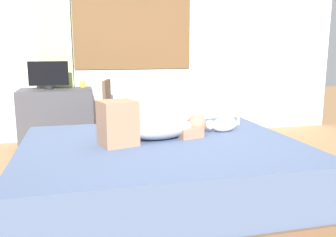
# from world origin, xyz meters

# --- Properties ---
(ground_plane) EXTENTS (16.00, 16.00, 0.00)m
(ground_plane) POSITION_xyz_m (0.00, 0.00, 0.00)
(ground_plane) COLOR olive
(back_wall_with_window) EXTENTS (6.40, 0.14, 2.90)m
(back_wall_with_window) POSITION_xyz_m (0.00, 2.59, 1.45)
(back_wall_with_window) COLOR silver
(back_wall_with_window) RESTS_ON ground
(bed) EXTENTS (2.21, 1.78, 0.51)m
(bed) POSITION_xyz_m (-0.10, 0.13, 0.25)
(bed) COLOR brown
(bed) RESTS_ON ground
(person_lying) EXTENTS (0.94, 0.47, 0.34)m
(person_lying) POSITION_xyz_m (-0.17, 0.23, 0.63)
(person_lying) COLOR #8C939E
(person_lying) RESTS_ON bed
(cat) EXTENTS (0.35, 0.16, 0.21)m
(cat) POSITION_xyz_m (0.51, 0.37, 0.58)
(cat) COLOR silver
(cat) RESTS_ON bed
(desk) EXTENTS (0.90, 0.56, 0.74)m
(desk) POSITION_xyz_m (-1.00, 2.19, 0.37)
(desk) COLOR #38383D
(desk) RESTS_ON ground
(tv_monitor) EXTENTS (0.48, 0.10, 0.35)m
(tv_monitor) POSITION_xyz_m (-1.07, 2.19, 0.92)
(tv_monitor) COLOR black
(tv_monitor) RESTS_ON desk
(cup) EXTENTS (0.08, 0.08, 0.08)m
(cup) POSITION_xyz_m (-0.66, 2.38, 0.78)
(cup) COLOR gold
(cup) RESTS_ON desk
(chair_by_desk) EXTENTS (0.46, 0.46, 0.86)m
(chair_by_desk) POSITION_xyz_m (-0.28, 1.96, 0.51)
(chair_by_desk) COLOR #4C3828
(chair_by_desk) RESTS_ON ground
(curtain_left) EXTENTS (0.44, 0.06, 2.42)m
(curtain_left) POSITION_xyz_m (-1.00, 2.47, 1.21)
(curtain_left) COLOR #ADCC75
(curtain_left) RESTS_ON ground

